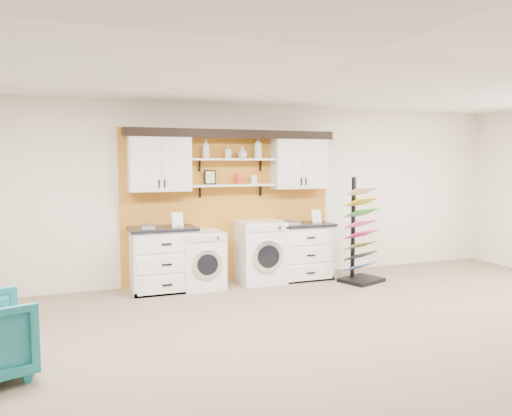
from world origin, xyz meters
name	(u,v)px	position (x,y,z in m)	size (l,w,h in m)	color
floor	(368,380)	(0.00, 0.00, 0.00)	(10.00, 10.00, 0.00)	#7F6A56
ceiling	(375,51)	(0.00, 0.00, 2.80)	(10.00, 10.00, 0.00)	white
wall_back	(229,193)	(0.00, 4.00, 1.40)	(10.00, 10.00, 0.00)	silver
accent_panel	(230,205)	(0.00, 3.96, 1.20)	(3.40, 0.07, 2.40)	#BC7420
upper_cabinet_left	(159,163)	(-1.13, 3.79, 1.88)	(0.90, 0.35, 0.84)	white
upper_cabinet_right	(299,163)	(1.13, 3.79, 1.88)	(0.90, 0.35, 0.84)	white
shelf_lower	(233,185)	(0.00, 3.80, 1.53)	(1.32, 0.28, 0.03)	white
shelf_upper	(233,159)	(0.00, 3.80, 1.93)	(1.32, 0.28, 0.03)	white
crown_molding	(232,133)	(0.00, 3.81, 2.33)	(3.30, 0.41, 0.13)	black
picture_frame	(210,177)	(-0.35, 3.85, 1.66)	(0.18, 0.02, 0.22)	black
canister_red	(239,179)	(0.10, 3.80, 1.62)	(0.11, 0.11, 0.16)	red
canister_cream	(254,179)	(0.35, 3.80, 1.61)	(0.10, 0.10, 0.14)	silver
base_cabinet_left	(163,259)	(-1.13, 3.64, 0.47)	(0.97, 0.66, 0.95)	white
base_cabinet_right	(302,251)	(1.13, 3.64, 0.45)	(0.93, 0.66, 0.91)	white
washer	(202,259)	(-0.55, 3.64, 0.43)	(0.61, 0.71, 0.86)	white
dryer	(260,252)	(0.40, 3.64, 0.49)	(0.69, 0.71, 0.97)	white
sample_rack	(361,249)	(1.89, 3.11, 0.53)	(0.74, 0.68, 1.65)	black
soap_bottle_a	(206,149)	(-0.42, 3.80, 2.09)	(0.11, 0.11, 0.29)	silver
soap_bottle_b	(228,152)	(-0.07, 3.80, 2.05)	(0.09, 0.09, 0.20)	silver
soap_bottle_c	(242,152)	(0.16, 3.80, 2.04)	(0.14, 0.14, 0.18)	silver
soap_bottle_d	(258,148)	(0.42, 3.80, 2.11)	(0.13, 0.13, 0.34)	silver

